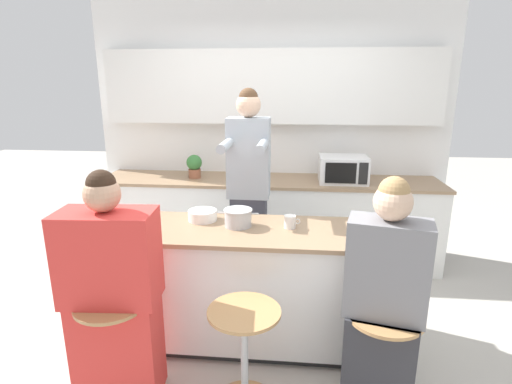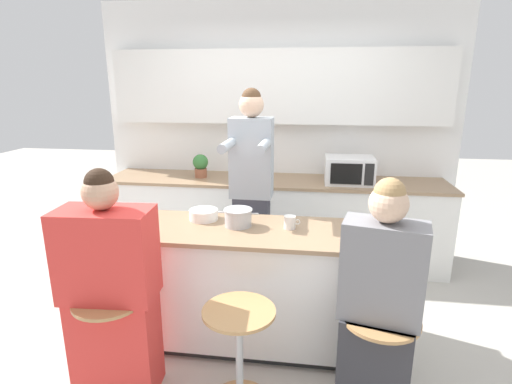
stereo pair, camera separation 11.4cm
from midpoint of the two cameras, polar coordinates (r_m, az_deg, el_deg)
ground_plane at (r=3.21m, az=-1.20°, el=-20.30°), size 16.00×16.00×0.00m
wall_back at (r=4.36m, az=1.38°, el=11.08°), size 3.79×0.22×2.70m
back_counter at (r=4.28m, az=0.99°, el=-4.02°), size 3.52×0.65×0.90m
kitchen_island at (r=2.97m, az=-1.25°, el=-13.24°), size 1.95×0.64×0.89m
bar_stool_leftmost at (r=2.69m, az=-20.70°, el=-19.38°), size 0.42×0.42×0.64m
bar_stool_center at (r=2.48m, az=-3.08°, el=-21.70°), size 0.42×0.42×0.64m
bar_stool_rightmost at (r=2.52m, az=16.18°, el=-21.55°), size 0.42×0.42×0.64m
person_cooking at (r=3.34m, az=-2.01°, el=-0.97°), size 0.35×0.58×1.83m
person_wrapped_blanket at (r=2.57m, az=-20.99°, el=-13.75°), size 0.56×0.32×1.42m
person_seated_near at (r=2.38m, az=16.27°, el=-16.21°), size 0.46×0.34×1.42m
cooking_pot at (r=2.83m, az=-3.73°, el=-3.68°), size 0.29×0.20×0.12m
fruit_bowl at (r=2.98m, az=-8.74°, el=-3.31°), size 0.21×0.21×0.08m
coffee_cup_near at (r=2.80m, az=3.72°, el=-4.27°), size 0.11×0.08×0.09m
juice_carton at (r=2.57m, az=16.41°, el=-5.85°), size 0.08×0.08×0.17m
microwave at (r=4.09m, az=11.55°, el=3.21°), size 0.48×0.37×0.26m
potted_plant at (r=4.25m, az=-9.56°, el=3.77°), size 0.16×0.16×0.24m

